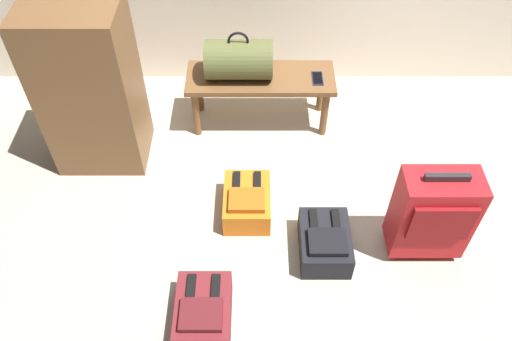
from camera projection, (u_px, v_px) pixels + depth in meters
name	position (u px, v px, depth m)	size (l,w,h in m)	color
ground_plane	(314.00, 237.00, 3.02)	(6.60, 6.60, 0.00)	#B2A893
bench	(259.00, 83.00, 3.46)	(1.00, 0.36, 0.40)	brown
duffel_bag_olive	(237.00, 60.00, 3.32)	(0.44, 0.26, 0.34)	#51562D
cell_phone	(316.00, 78.00, 3.39)	(0.07, 0.14, 0.01)	#191E4C
suitcase_upright_red	(432.00, 213.00, 2.73)	(0.41, 0.24, 0.63)	red
backpack_maroon	(203.00, 312.00, 2.60)	(0.28, 0.38, 0.21)	maroon
backpack_dark	(324.00, 242.00, 2.88)	(0.28, 0.38, 0.21)	black
backpack_orange	(246.00, 202.00, 3.08)	(0.28, 0.38, 0.21)	orange
side_cabinet	(88.00, 89.00, 3.09)	(0.56, 0.44, 1.10)	brown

